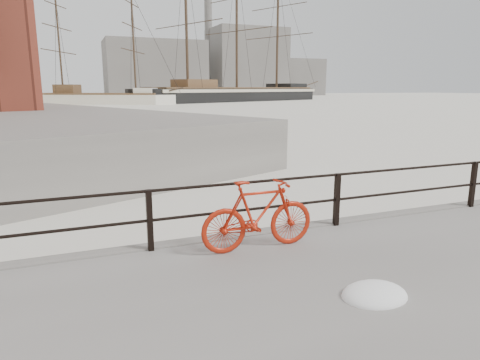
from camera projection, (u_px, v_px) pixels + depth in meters
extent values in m
plane|color=white|center=(463.00, 220.00, 9.61)|extent=(400.00, 400.00, 0.00)
imported|color=#AE1F0B|center=(258.00, 215.00, 6.81)|extent=(1.91, 0.29, 1.15)
ellipsoid|color=white|center=(375.00, 285.00, 5.32)|extent=(0.87, 0.68, 0.31)
cube|color=gray|center=(155.00, 69.00, 142.05)|extent=(32.00, 18.00, 18.00)
cube|color=gray|center=(246.00, 63.00, 158.63)|extent=(26.00, 20.00, 24.00)
cube|color=gray|center=(294.00, 77.00, 172.56)|extent=(20.00, 16.00, 14.00)
cylinder|color=gray|center=(208.00, 34.00, 156.35)|extent=(2.80, 2.80, 44.00)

